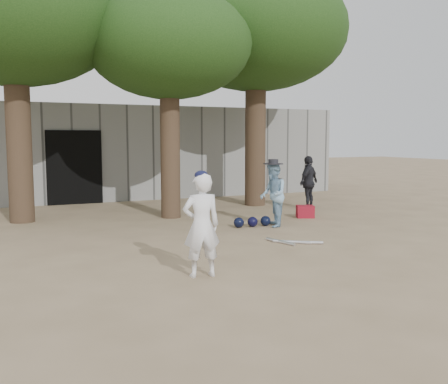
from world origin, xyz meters
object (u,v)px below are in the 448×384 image
boy_player (201,225)px  spectator_blue (273,195)px  red_bag (305,212)px  spectator_dark (309,182)px

boy_player → spectator_blue: size_ratio=1.03×
spectator_blue → red_bag: spectator_blue is taller
spectator_blue → red_bag: (1.37, 0.77, -0.57)m
spectator_blue → boy_player: bearing=-24.9°
red_bag → spectator_blue: bearing=-150.6°
red_bag → boy_player: bearing=-138.1°
spectator_blue → red_bag: bearing=138.0°
spectator_dark → red_bag: bearing=25.6°
boy_player → red_bag: bearing=-131.7°
boy_player → red_bag: (4.32, 3.88, -0.59)m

